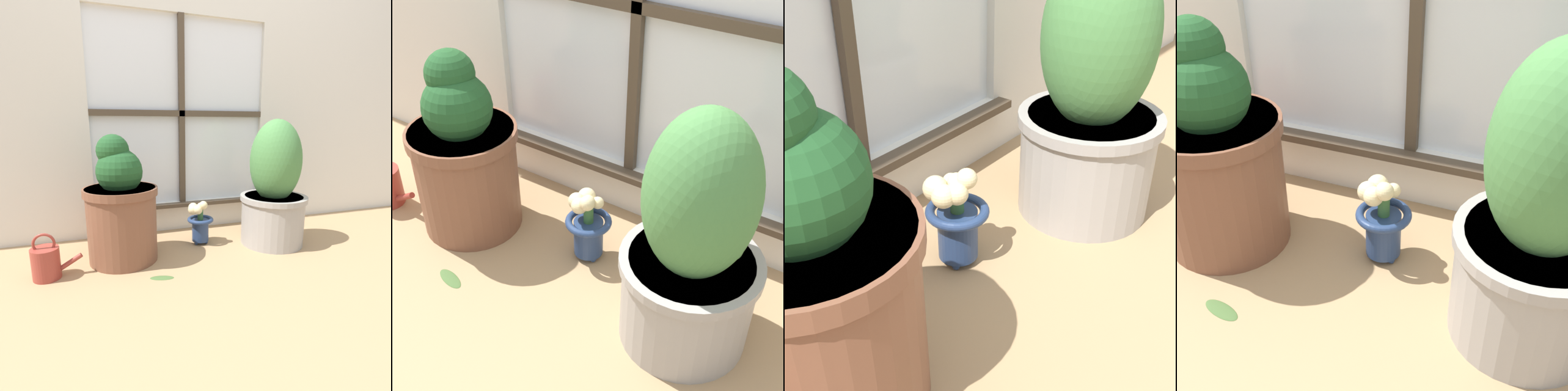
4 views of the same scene
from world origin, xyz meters
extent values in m
plane|color=tan|center=(0.00, 0.00, 0.00)|extent=(10.00, 10.00, 0.00)
cube|color=silver|center=(0.00, 0.64, 0.09)|extent=(1.10, 0.05, 0.19)
cube|color=#4C3D2D|center=(0.00, 0.59, 0.17)|extent=(1.16, 0.06, 0.02)
cylinder|color=brown|center=(-0.42, 0.25, 0.19)|extent=(0.34, 0.34, 0.38)
cylinder|color=brown|center=(-0.42, 0.25, 0.36)|extent=(0.36, 0.36, 0.04)
cylinder|color=#38281E|center=(-0.42, 0.25, 0.37)|extent=(0.32, 0.32, 0.01)
sphere|color=#1E4C23|center=(-0.42, 0.25, 0.46)|extent=(0.22, 0.22, 0.22)
cylinder|color=#9E9993|center=(0.42, 0.21, 0.14)|extent=(0.36, 0.36, 0.28)
cylinder|color=#9E9993|center=(0.42, 0.21, 0.27)|extent=(0.38, 0.38, 0.03)
cylinder|color=#38281E|center=(0.42, 0.21, 0.28)|extent=(0.33, 0.33, 0.01)
ellipsoid|color=#477F42|center=(0.42, 0.21, 0.48)|extent=(0.28, 0.28, 0.46)
ellipsoid|color=#477F42|center=(0.53, 0.22, 0.39)|extent=(0.05, 0.19, 0.22)
sphere|color=navy|center=(0.02, 0.36, 0.01)|extent=(0.02, 0.02, 0.02)
sphere|color=navy|center=(-0.01, 0.31, 0.01)|extent=(0.02, 0.02, 0.02)
sphere|color=navy|center=(0.05, 0.31, 0.01)|extent=(0.02, 0.02, 0.02)
cylinder|color=navy|center=(0.02, 0.33, 0.08)|extent=(0.10, 0.10, 0.13)
torus|color=navy|center=(0.02, 0.33, 0.14)|extent=(0.15, 0.15, 0.02)
cylinder|color=#386633|center=(0.02, 0.33, 0.18)|extent=(0.03, 0.03, 0.07)
sphere|color=beige|center=(0.02, 0.33, 0.22)|extent=(0.04, 0.04, 0.04)
sphere|color=beige|center=(0.04, 0.36, 0.21)|extent=(0.04, 0.04, 0.04)
sphere|color=beige|center=(-0.01, 0.37, 0.21)|extent=(0.06, 0.06, 0.06)
sphere|color=beige|center=(-0.02, 0.33, 0.21)|extent=(0.06, 0.06, 0.06)
sphere|color=beige|center=(0.00, 0.31, 0.21)|extent=(0.05, 0.05, 0.05)
sphere|color=beige|center=(0.03, 0.31, 0.24)|extent=(0.05, 0.05, 0.05)
camera|label=1|loc=(-0.54, -1.26, 0.68)|focal=28.00mm
camera|label=2|loc=(0.78, -0.80, 1.24)|focal=50.00mm
camera|label=3|loc=(-0.78, -0.36, 0.84)|focal=50.00mm
camera|label=4|loc=(0.42, -0.76, 1.01)|focal=50.00mm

